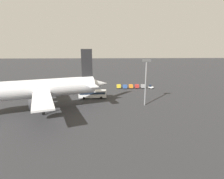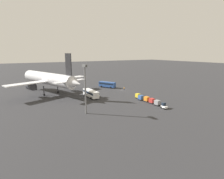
{
  "view_description": "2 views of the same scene",
  "coord_description": "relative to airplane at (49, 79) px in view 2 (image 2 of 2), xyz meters",
  "views": [
    {
      "loc": [
        -8.78,
        89.75,
        19.44
      ],
      "look_at": [
        -12.4,
        22.32,
        3.81
      ],
      "focal_mm": 28.0,
      "sensor_mm": 36.0,
      "label": 1
    },
    {
      "loc": [
        -75.41,
        51.61,
        19.86
      ],
      "look_at": [
        -12.02,
        14.44,
        4.21
      ],
      "focal_mm": 28.0,
      "sensor_mm": 36.0,
      "label": 2
    }
  ],
  "objects": [
    {
      "name": "ground_plane",
      "position": [
        -11.85,
        -35.85,
        -7.35
      ],
      "size": [
        600.0,
        600.0,
        0.0
      ],
      "primitive_type": "plane",
      "color": "#2D2D30"
    },
    {
      "name": "airplane",
      "position": [
        0.0,
        0.0,
        0.0
      ],
      "size": [
        46.33,
        39.31,
        19.52
      ],
      "rotation": [
        0.0,
        0.0,
        0.34
      ],
      "color": "silver",
      "rests_on": "ground"
    },
    {
      "name": "shuttle_bus_near",
      "position": [
        -0.49,
        -31.9,
        -5.41
      ],
      "size": [
        10.11,
        7.3,
        3.24
      ],
      "rotation": [
        0.0,
        0.0,
        0.51
      ],
      "color": "#2D5199",
      "rests_on": "ground"
    },
    {
      "name": "shuttle_bus_far",
      "position": [
        -16.44,
        -14.68,
        -5.42
      ],
      "size": [
        11.12,
        3.58,
        3.23
      ],
      "rotation": [
        0.0,
        0.0,
        0.04
      ],
      "color": "white",
      "rests_on": "ground"
    },
    {
      "name": "baggage_tug",
      "position": [
        -44.69,
        -30.99,
        -6.41
      ],
      "size": [
        2.56,
        1.93,
        2.1
      ],
      "rotation": [
        0.0,
        0.0,
        -0.15
      ],
      "color": "white",
      "rests_on": "ground"
    },
    {
      "name": "worker_person",
      "position": [
        -11.65,
        -36.03,
        -6.48
      ],
      "size": [
        0.38,
        0.38,
        1.74
      ],
      "color": "#1E1E2D",
      "rests_on": "ground"
    },
    {
      "name": "cargo_cart_grey",
      "position": [
        -40.89,
        -31.41,
        -6.16
      ],
      "size": [
        2.09,
        1.8,
        2.06
      ],
      "rotation": [
        0.0,
        0.0,
        0.06
      ],
      "color": "#38383D",
      "rests_on": "ground"
    },
    {
      "name": "cargo_cart_red",
      "position": [
        -37.82,
        -31.53,
        -6.16
      ],
      "size": [
        2.09,
        1.8,
        2.06
      ],
      "rotation": [
        0.0,
        0.0,
        0.06
      ],
      "color": "#38383D",
      "rests_on": "ground"
    },
    {
      "name": "cargo_cart_orange",
      "position": [
        -34.75,
        -31.5,
        -6.16
      ],
      "size": [
        2.09,
        1.8,
        2.06
      ],
      "rotation": [
        0.0,
        0.0,
        0.06
      ],
      "color": "#38383D",
      "rests_on": "ground"
    },
    {
      "name": "cargo_cart_blue",
      "position": [
        -31.68,
        -30.96,
        -6.16
      ],
      "size": [
        2.09,
        1.8,
        2.06
      ],
      "rotation": [
        0.0,
        0.0,
        0.06
      ],
      "color": "#38383D",
      "rests_on": "ground"
    },
    {
      "name": "cargo_cart_yellow",
      "position": [
        -28.61,
        -31.87,
        -6.16
      ],
      "size": [
        2.09,
        1.8,
        2.06
      ],
      "rotation": [
        0.0,
        0.0,
        0.06
      ],
      "color": "#38383D",
      "rests_on": "ground"
    },
    {
      "name": "light_pole",
      "position": [
        -35.42,
        -4.65,
        2.67
      ],
      "size": [
        2.8,
        0.7,
        16.16
      ],
      "color": "slate",
      "rests_on": "ground"
    }
  ]
}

